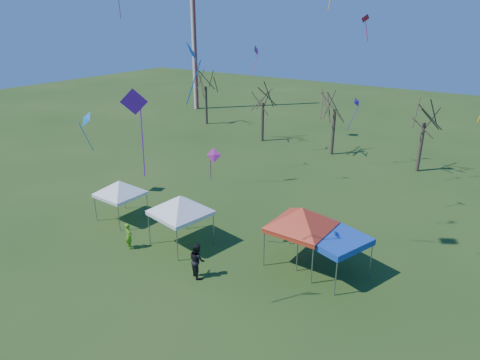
{
  "coord_description": "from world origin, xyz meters",
  "views": [
    {
      "loc": [
        13.16,
        -15.16,
        13.33
      ],
      "look_at": [
        0.87,
        3.0,
        4.77
      ],
      "focal_mm": 32.0,
      "sensor_mm": 36.0,
      "label": 1
    }
  ],
  "objects_px": {
    "tree_2": "(336,92)",
    "tent_blue": "(335,239)",
    "radio_mast": "(193,20)",
    "tent_red": "(302,212)",
    "tent_white_west": "(119,183)",
    "person_green": "(129,236)",
    "person_dark": "(197,260)",
    "tent_white_mid": "(180,199)",
    "tree_0": "(205,73)",
    "tree_3": "(427,104)",
    "tree_1": "(263,89)"
  },
  "relations": [
    {
      "from": "person_dark",
      "to": "tree_1",
      "type": "bearing_deg",
      "value": -38.11
    },
    {
      "from": "tree_2",
      "to": "tent_white_west",
      "type": "distance_m",
      "value": 23.12
    },
    {
      "from": "tree_1",
      "to": "person_dark",
      "type": "height_order",
      "value": "tree_1"
    },
    {
      "from": "tent_white_west",
      "to": "person_dark",
      "type": "xyz_separation_m",
      "value": [
        8.73,
        -2.46,
        -1.67
      ]
    },
    {
      "from": "tree_2",
      "to": "tree_3",
      "type": "relative_size",
      "value": 1.03
    },
    {
      "from": "tree_0",
      "to": "tree_2",
      "type": "height_order",
      "value": "tree_0"
    },
    {
      "from": "tent_blue",
      "to": "person_dark",
      "type": "distance_m",
      "value": 7.46
    },
    {
      "from": "radio_mast",
      "to": "tent_white_west",
      "type": "distance_m",
      "value": 38.38
    },
    {
      "from": "tree_2",
      "to": "tree_3",
      "type": "bearing_deg",
      "value": -2.27
    },
    {
      "from": "tree_1",
      "to": "tent_blue",
      "type": "bearing_deg",
      "value": -50.35
    },
    {
      "from": "radio_mast",
      "to": "person_green",
      "type": "bearing_deg",
      "value": -56.16
    },
    {
      "from": "tent_white_west",
      "to": "tent_white_mid",
      "type": "height_order",
      "value": "tent_white_mid"
    },
    {
      "from": "person_green",
      "to": "tree_1",
      "type": "bearing_deg",
      "value": -55.52
    },
    {
      "from": "radio_mast",
      "to": "tree_0",
      "type": "bearing_deg",
      "value": -42.77
    },
    {
      "from": "tent_red",
      "to": "person_green",
      "type": "bearing_deg",
      "value": -154.86
    },
    {
      "from": "tent_red",
      "to": "tree_2",
      "type": "bearing_deg",
      "value": 107.9
    },
    {
      "from": "tree_0",
      "to": "tent_blue",
      "type": "distance_m",
      "value": 35.83
    },
    {
      "from": "tree_2",
      "to": "person_green",
      "type": "height_order",
      "value": "tree_2"
    },
    {
      "from": "person_dark",
      "to": "tree_3",
      "type": "bearing_deg",
      "value": -75.66
    },
    {
      "from": "tree_2",
      "to": "tent_white_mid",
      "type": "xyz_separation_m",
      "value": [
        -0.5,
        -22.26,
        -3.28
      ]
    },
    {
      "from": "tree_3",
      "to": "person_green",
      "type": "xyz_separation_m",
      "value": [
        -11.19,
        -24.11,
        -5.25
      ]
    },
    {
      "from": "tent_white_mid",
      "to": "tent_red",
      "type": "distance_m",
      "value": 7.32
    },
    {
      "from": "radio_mast",
      "to": "tent_blue",
      "type": "distance_m",
      "value": 46.48
    },
    {
      "from": "tree_2",
      "to": "person_dark",
      "type": "bearing_deg",
      "value": -84.09
    },
    {
      "from": "tent_white_mid",
      "to": "tent_blue",
      "type": "distance_m",
      "value": 9.31
    },
    {
      "from": "radio_mast",
      "to": "tent_red",
      "type": "relative_size",
      "value": 5.55
    },
    {
      "from": "tent_white_mid",
      "to": "tent_blue",
      "type": "relative_size",
      "value": 1.1
    },
    {
      "from": "tree_2",
      "to": "tent_blue",
      "type": "height_order",
      "value": "tree_2"
    },
    {
      "from": "tree_0",
      "to": "person_green",
      "type": "distance_m",
      "value": 32.12
    },
    {
      "from": "tent_white_west",
      "to": "tree_0",
      "type": "bearing_deg",
      "value": 116.18
    },
    {
      "from": "radio_mast",
      "to": "tree_0",
      "type": "height_order",
      "value": "radio_mast"
    },
    {
      "from": "tree_2",
      "to": "person_green",
      "type": "relative_size",
      "value": 4.96
    },
    {
      "from": "tent_white_west",
      "to": "tent_blue",
      "type": "xyz_separation_m",
      "value": [
        14.72,
        1.83,
        -0.52
      ]
    },
    {
      "from": "radio_mast",
      "to": "tent_white_mid",
      "type": "bearing_deg",
      "value": -51.75
    },
    {
      "from": "radio_mast",
      "to": "tent_red",
      "type": "bearing_deg",
      "value": -42.77
    },
    {
      "from": "tree_1",
      "to": "tree_3",
      "type": "xyz_separation_m",
      "value": [
        16.8,
        -0.6,
        0.29
      ]
    },
    {
      "from": "radio_mast",
      "to": "tent_white_west",
      "type": "relative_size",
      "value": 6.69
    },
    {
      "from": "person_green",
      "to": "tent_blue",
      "type": "bearing_deg",
      "value": -137.49
    },
    {
      "from": "tree_3",
      "to": "tent_red",
      "type": "xyz_separation_m",
      "value": [
        -1.91,
        -19.76,
        -2.87
      ]
    },
    {
      "from": "tent_white_west",
      "to": "person_green",
      "type": "bearing_deg",
      "value": -35.94
    },
    {
      "from": "tree_2",
      "to": "tent_white_mid",
      "type": "relative_size",
      "value": 1.97
    },
    {
      "from": "tree_3",
      "to": "person_green",
      "type": "distance_m",
      "value": 27.1
    },
    {
      "from": "radio_mast",
      "to": "tent_red",
      "type": "xyz_separation_m",
      "value": [
        32.12,
        -29.71,
        -9.3
      ]
    },
    {
      "from": "radio_mast",
      "to": "tree_1",
      "type": "relative_size",
      "value": 3.31
    },
    {
      "from": "person_green",
      "to": "radio_mast",
      "type": "bearing_deg",
      "value": -34.46
    },
    {
      "from": "tent_white_mid",
      "to": "person_green",
      "type": "distance_m",
      "value": 3.85
    },
    {
      "from": "tent_white_mid",
      "to": "tree_1",
      "type": "bearing_deg",
      "value": 109.32
    },
    {
      "from": "tree_1",
      "to": "person_dark",
      "type": "relative_size",
      "value": 3.83
    },
    {
      "from": "tree_0",
      "to": "tree_2",
      "type": "xyz_separation_m",
      "value": [
        18.48,
        -3.01,
        -0.2
      ]
    },
    {
      "from": "person_green",
      "to": "person_dark",
      "type": "bearing_deg",
      "value": -158.19
    }
  ]
}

